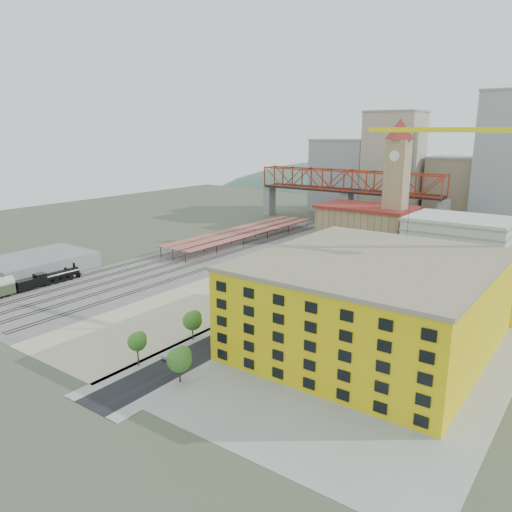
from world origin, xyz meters
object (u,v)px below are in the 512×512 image
Objects in this scene: construction_building at (372,302)px; car_0 at (172,353)px; locomotive at (50,278)px; site_trailer_b at (263,315)px; clock_tower at (397,169)px; site_trailer_a at (233,330)px; site_trailer_c at (263,314)px; site_trailer_d at (309,292)px.

construction_building reaches higher than car_0.
locomotive is 67.38m from site_trailer_b.
clock_tower is 1.03× the size of construction_building.
site_trailer_a reaches higher than car_0.
locomotive is 2.27× the size of site_trailer_a.
clock_tower reaches higher than construction_building.
construction_building reaches higher than site_trailer_b.
car_0 is (-29.00, -28.56, -8.62)m from construction_building.
car_0 is (-3.00, -26.71, -0.63)m from site_trailer_c.
locomotive is 2.02× the size of site_trailer_c.
site_trailer_d is at bearing 72.28° from site_trailer_c.
car_0 is at bearing -101.46° from site_trailer_b.
site_trailer_c is 2.24× the size of car_0.
locomotive is 2.26× the size of site_trailer_b.
construction_building is 5.48× the size of site_trailer_d.
construction_building is 5.48× the size of site_trailer_a.
site_trailer_a is (8.00, -113.26, -27.43)m from clock_tower.
site_trailer_d is at bearing -84.33° from clock_tower.
clock_tower reaches higher than site_trailer_a.
clock_tower is 131.86m from locomotive.
site_trailer_b reaches higher than site_trailer_a.
construction_building is 27.31m from site_trailer_b.
site_trailer_a is 1.00× the size of site_trailer_d.
locomotive is at bearing -160.11° from site_trailer_a.
site_trailer_a reaches higher than site_trailer_d.
locomotive reaches higher than site_trailer_d.
car_0 is at bearing -92.90° from site_trailer_d.
site_trailer_b is at bearing 108.07° from site_trailer_a.
construction_building is at bearing -71.22° from clock_tower.
site_trailer_c is at bearing -89.32° from site_trailer_d.
clock_tower is 131.64m from car_0.
clock_tower is at bearing 76.77° from site_trailer_c.
clock_tower reaches higher than site_trailer_d.
site_trailer_c reaches higher than car_0.
clock_tower is 105.73m from site_trailer_b.
locomotive is at bearing 172.21° from car_0.
site_trailer_a is 15.59m from car_0.
locomotive is at bearing -170.52° from construction_building.
clock_tower is at bearing 112.11° from site_trailer_a.
site_trailer_b is at bearing 72.28° from site_trailer_c.
site_trailer_d is 1.99× the size of car_0.
site_trailer_d is (0.00, 21.27, -0.00)m from site_trailer_b.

